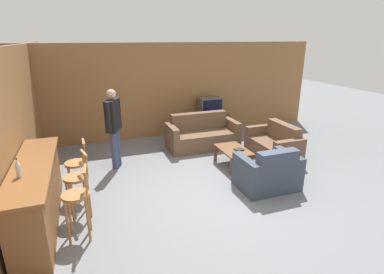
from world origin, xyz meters
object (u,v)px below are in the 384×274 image
Objects in this scene: coffee_table at (233,152)px; tv_unit at (209,125)px; loveseat_right at (274,146)px; book_on_table at (239,149)px; bar_chair_far at (78,168)px; bar_chair_near at (77,201)px; couch_far at (202,135)px; armchair_near at (268,173)px; person_by_window at (114,125)px; bottle at (18,169)px; bar_chair_mid at (77,183)px; tv at (210,106)px.

coffee_table is 0.79× the size of tv_unit.
loveseat_right reaches higher than book_on_table.
tv_unit is at bearing 36.41° from bar_chair_far.
loveseat_right is at bearing 5.54° from bar_chair_far.
couch_far is at bearing 43.66° from bar_chair_near.
armchair_near is 3.32m from person_by_window.
loveseat_right is (4.32, 1.58, -0.28)m from bar_chair_near.
bottle is at bearing 166.38° from bar_chair_near.
book_on_table is at bearing -51.09° from coffee_table.
couch_far is 1.05× the size of person_by_window.
coffee_table is (-1.13, -0.09, 0.03)m from loveseat_right.
bar_chair_near reaches higher than coffee_table.
bar_chair_mid is 4.89m from tv_unit.
tv is 5.66m from bottle.
bar_chair_near reaches higher than armchair_near.
person_by_window reaches higher than bottle.
armchair_near is 4.05× the size of bottle.
armchair_near is 1.67× the size of tv.
tv is 2.50m from book_on_table.
coffee_table is at bearing -175.51° from loveseat_right.
person_by_window reaches higher than tv_unit.
book_on_table is at bearing -20.57° from person_by_window.
tv is at bearing 85.31° from armchair_near.
coffee_table is at bearing 15.99° from bar_chair_mid.
bar_chair_mid is 1.63× the size of tv.
person_by_window is at bearing 142.33° from armchair_near.
bottle reaches higher than tv_unit.
book_on_table is at bearing 4.01° from bar_chair_far.
bar_chair_near is at bearing -136.34° from couch_far.
tv_unit is at bearing 27.69° from person_by_window.
loveseat_right is (0.98, 1.23, -0.00)m from armchair_near.
armchair_near is at bearing -128.56° from loveseat_right.
tv is (0.43, 2.34, 0.48)m from coffee_table.
bar_chair_mid is 0.98× the size of armchair_near.
loveseat_right is 1.13m from coffee_table.
tv_unit is 0.54m from tv.
loveseat_right reaches higher than coffee_table.
bar_chair_far is 1.31m from bottle.
bar_chair_mid reaches higher than coffee_table.
coffee_table is 4.16m from bottle.
bar_chair_far is 3.29m from book_on_table.
loveseat_right is 5.25m from bottle.
book_on_table is (-0.35, -2.44, 0.14)m from tv_unit.
bar_chair_near is at bearing -133.41° from tv.
armchair_near is (0.33, -2.52, -0.00)m from couch_far.
person_by_window is at bearing 159.43° from book_on_table.
bar_chair_near is at bearing -174.06° from armchair_near.
bar_chair_mid is at bearing -166.91° from loveseat_right.
person_by_window is at bearing -152.31° from tv_unit.
bar_chair_far is 4.52m from tv_unit.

